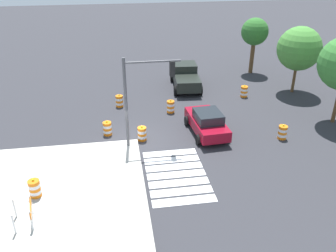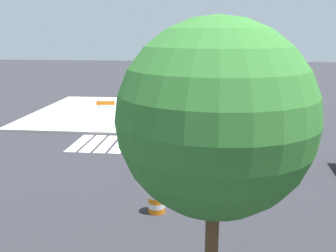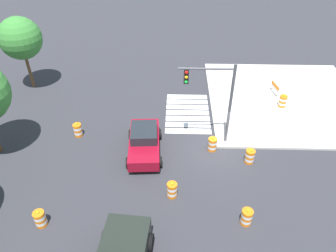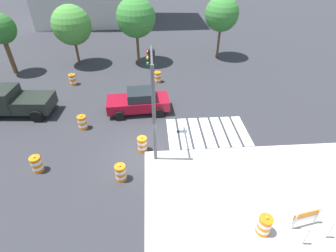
{
  "view_description": "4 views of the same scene",
  "coord_description": "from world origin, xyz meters",
  "px_view_note": "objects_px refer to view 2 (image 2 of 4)",
  "views": [
    {
      "loc": [
        19.54,
        -1.13,
        11.12
      ],
      "look_at": [
        -0.44,
        2.04,
        0.71
      ],
      "focal_mm": 37.64,
      "sensor_mm": 36.0,
      "label": 1
    },
    {
      "loc": [
        -0.45,
        20.43,
        5.73
      ],
      "look_at": [
        1.41,
        2.56,
        1.26
      ],
      "focal_mm": 39.98,
      "sensor_mm": 36.0,
      "label": 2
    },
    {
      "loc": [
        -15.61,
        2.68,
        13.48
      ],
      "look_at": [
        1.21,
        3.18,
        0.83
      ],
      "focal_mm": 34.0,
      "sensor_mm": 36.0,
      "label": 3
    },
    {
      "loc": [
        0.54,
        -11.29,
        10.06
      ],
      "look_at": [
        1.38,
        0.66,
        1.43
      ],
      "focal_mm": 27.82,
      "sensor_mm": 36.0,
      "label": 4
    }
  ],
  "objects_px": {
    "traffic_barrel_lane_center": "(200,131)",
    "traffic_barrel_near_corner": "(297,128)",
    "traffic_barrel_on_sidewalk": "(131,107)",
    "traffic_barrel_median_near": "(157,199)",
    "traffic_barrel_crosswalk_end": "(280,146)",
    "traffic_barrel_far_curb": "(218,123)",
    "sports_car": "(204,148)",
    "street_tree_streetside_mid": "(216,119)",
    "construction_barricade": "(106,105)",
    "traffic_light_pole": "(187,69)"
  },
  "relations": [
    {
      "from": "traffic_barrel_lane_center",
      "to": "traffic_barrel_near_corner",
      "type": "bearing_deg",
      "value": -167.41
    },
    {
      "from": "traffic_barrel_on_sidewalk",
      "to": "traffic_barrel_median_near",
      "type": "bearing_deg",
      "value": 104.57
    },
    {
      "from": "traffic_barrel_lane_center",
      "to": "traffic_barrel_on_sidewalk",
      "type": "distance_m",
      "value": 7.58
    },
    {
      "from": "traffic_barrel_crosswalk_end",
      "to": "traffic_barrel_far_curb",
      "type": "xyz_separation_m",
      "value": [
        2.8,
        -4.66,
        0.0
      ]
    },
    {
      "from": "traffic_barrel_near_corner",
      "to": "sports_car",
      "type": "bearing_deg",
      "value": 46.34
    },
    {
      "from": "traffic_barrel_on_sidewalk",
      "to": "street_tree_streetside_mid",
      "type": "distance_m",
      "value": 20.32
    },
    {
      "from": "sports_car",
      "to": "traffic_barrel_far_curb",
      "type": "distance_m",
      "value": 6.52
    },
    {
      "from": "sports_car",
      "to": "street_tree_streetside_mid",
      "type": "bearing_deg",
      "value": 91.49
    },
    {
      "from": "traffic_barrel_near_corner",
      "to": "construction_barricade",
      "type": "height_order",
      "value": "construction_barricade"
    },
    {
      "from": "street_tree_streetside_mid",
      "to": "sports_car",
      "type": "bearing_deg",
      "value": -88.51
    },
    {
      "from": "traffic_barrel_on_sidewalk",
      "to": "construction_barricade",
      "type": "distance_m",
      "value": 1.85
    },
    {
      "from": "traffic_barrel_crosswalk_end",
      "to": "traffic_barrel_on_sidewalk",
      "type": "distance_m",
      "value": 12.08
    },
    {
      "from": "sports_car",
      "to": "traffic_barrel_lane_center",
      "type": "relative_size",
      "value": 4.32
    },
    {
      "from": "traffic_barrel_near_corner",
      "to": "traffic_barrel_on_sidewalk",
      "type": "relative_size",
      "value": 1.0
    },
    {
      "from": "traffic_barrel_near_corner",
      "to": "traffic_barrel_median_near",
      "type": "bearing_deg",
      "value": 56.4
    },
    {
      "from": "traffic_barrel_far_curb",
      "to": "traffic_light_pole",
      "type": "relative_size",
      "value": 0.19
    },
    {
      "from": "traffic_barrel_on_sidewalk",
      "to": "street_tree_streetside_mid",
      "type": "xyz_separation_m",
      "value": [
        -5.51,
        19.22,
        3.63
      ]
    },
    {
      "from": "traffic_barrel_on_sidewalk",
      "to": "traffic_light_pole",
      "type": "relative_size",
      "value": 0.19
    },
    {
      "from": "traffic_barrel_far_curb",
      "to": "traffic_barrel_lane_center",
      "type": "distance_m",
      "value": 2.42
    },
    {
      "from": "traffic_barrel_crosswalk_end",
      "to": "construction_barricade",
      "type": "height_order",
      "value": "construction_barricade"
    },
    {
      "from": "traffic_light_pole",
      "to": "street_tree_streetside_mid",
      "type": "relative_size",
      "value": 0.91
    },
    {
      "from": "sports_car",
      "to": "traffic_barrel_near_corner",
      "type": "distance_m",
      "value": 7.64
    },
    {
      "from": "traffic_barrel_crosswalk_end",
      "to": "traffic_barrel_near_corner",
      "type": "bearing_deg",
      "value": -113.89
    },
    {
      "from": "traffic_barrel_near_corner",
      "to": "traffic_barrel_crosswalk_end",
      "type": "distance_m",
      "value": 4.07
    },
    {
      "from": "street_tree_streetside_mid",
      "to": "traffic_barrel_on_sidewalk",
      "type": "bearing_deg",
      "value": -74.01
    },
    {
      "from": "traffic_barrel_median_near",
      "to": "construction_barricade",
      "type": "xyz_separation_m",
      "value": [
        5.64,
        -14.58,
        0.27
      ]
    },
    {
      "from": "traffic_barrel_on_sidewalk",
      "to": "street_tree_streetside_mid",
      "type": "height_order",
      "value": "street_tree_streetside_mid"
    },
    {
      "from": "traffic_barrel_median_near",
      "to": "street_tree_streetside_mid",
      "type": "bearing_deg",
      "value": 110.35
    },
    {
      "from": "traffic_barrel_on_sidewalk",
      "to": "traffic_barrel_far_curb",
      "type": "bearing_deg",
      "value": 149.99
    },
    {
      "from": "sports_car",
      "to": "traffic_barrel_near_corner",
      "type": "height_order",
      "value": "sports_car"
    },
    {
      "from": "street_tree_streetside_mid",
      "to": "traffic_barrel_crosswalk_end",
      "type": "bearing_deg",
      "value": -107.02
    },
    {
      "from": "construction_barricade",
      "to": "traffic_barrel_lane_center",
      "type": "bearing_deg",
      "value": 140.43
    },
    {
      "from": "traffic_light_pole",
      "to": "traffic_barrel_median_near",
      "type": "bearing_deg",
      "value": 86.72
    },
    {
      "from": "traffic_barrel_near_corner",
      "to": "traffic_barrel_median_near",
      "type": "distance_m",
      "value": 12.19
    },
    {
      "from": "sports_car",
      "to": "traffic_barrel_median_near",
      "type": "distance_m",
      "value": 4.87
    },
    {
      "from": "traffic_barrel_near_corner",
      "to": "traffic_barrel_far_curb",
      "type": "xyz_separation_m",
      "value": [
        4.45,
        -0.94,
        0.0
      ]
    },
    {
      "from": "traffic_barrel_near_corner",
      "to": "traffic_barrel_lane_center",
      "type": "relative_size",
      "value": 1.0
    },
    {
      "from": "traffic_barrel_near_corner",
      "to": "traffic_barrel_far_curb",
      "type": "bearing_deg",
      "value": -11.88
    },
    {
      "from": "traffic_barrel_crosswalk_end",
      "to": "traffic_light_pole",
      "type": "height_order",
      "value": "traffic_light_pole"
    },
    {
      "from": "traffic_barrel_far_curb",
      "to": "street_tree_streetside_mid",
      "type": "height_order",
      "value": "street_tree_streetside_mid"
    },
    {
      "from": "construction_barricade",
      "to": "traffic_light_pole",
      "type": "xyz_separation_m",
      "value": [
        -6.14,
        5.88,
        3.19
      ]
    },
    {
      "from": "traffic_barrel_lane_center",
      "to": "traffic_barrel_on_sidewalk",
      "type": "height_order",
      "value": "traffic_barrel_on_sidewalk"
    },
    {
      "from": "traffic_barrel_near_corner",
      "to": "traffic_barrel_lane_center",
      "type": "bearing_deg",
      "value": 12.59
    },
    {
      "from": "traffic_barrel_near_corner",
      "to": "construction_barricade",
      "type": "distance_m",
      "value": 13.16
    },
    {
      "from": "traffic_barrel_far_curb",
      "to": "traffic_barrel_crosswalk_end",
      "type": "bearing_deg",
      "value": 121.05
    },
    {
      "from": "sports_car",
      "to": "construction_barricade",
      "type": "bearing_deg",
      "value": -54.46
    },
    {
      "from": "traffic_barrel_lane_center",
      "to": "traffic_light_pole",
      "type": "height_order",
      "value": "traffic_light_pole"
    },
    {
      "from": "traffic_barrel_median_near",
      "to": "traffic_barrel_on_sidewalk",
      "type": "bearing_deg",
      "value": -75.43
    },
    {
      "from": "sports_car",
      "to": "traffic_light_pole",
      "type": "xyz_separation_m",
      "value": [
        0.97,
        -4.07,
        3.1
      ]
    },
    {
      "from": "traffic_light_pole",
      "to": "traffic_barrel_on_sidewalk",
      "type": "bearing_deg",
      "value": -53.96
    }
  ]
}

